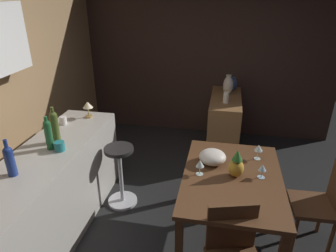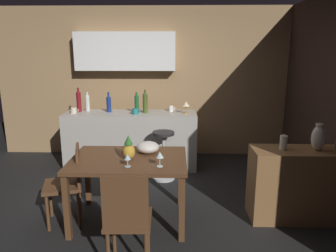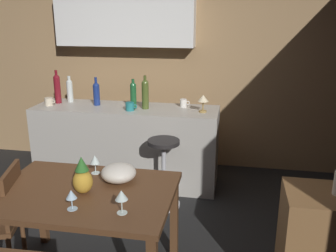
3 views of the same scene
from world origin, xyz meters
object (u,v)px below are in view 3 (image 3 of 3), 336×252
object	(u,v)px
wine_bottle_clear	(70,89)
cup_white	(183,103)
chair_near_window	(0,217)
wine_glass_left	(95,160)
dining_table	(85,202)
wine_glass_right	(121,196)
wine_bottle_ruby	(57,88)
wine_glass_center	(71,195)
wine_bottle_olive	(145,93)
wine_bottle_cobalt	(96,93)
counter_lamp	(203,100)
wine_bottle_green	(133,94)
fruit_bowl	(119,173)
bar_stool	(164,171)
pineapple_centerpiece	(82,178)
cup_cream	(49,102)
cup_teal	(130,106)

from	to	relation	value
wine_bottle_clear	cup_white	xyz separation A→B (m)	(1.37, -0.01, -0.10)
chair_near_window	wine_glass_left	distance (m)	0.81
dining_table	wine_glass_left	size ratio (longest dim) A/B	8.37
wine_glass_right	wine_bottle_ruby	xyz separation A→B (m)	(-1.41, 2.02, 0.22)
chair_near_window	wine_glass_left	world-z (taller)	wine_glass_left
wine_glass_center	cup_white	xyz separation A→B (m)	(0.40, 2.11, 0.11)
wine_bottle_olive	wine_bottle_ruby	world-z (taller)	wine_bottle_ruby
wine_bottle_olive	wine_bottle_cobalt	distance (m)	0.60
wine_glass_left	counter_lamp	size ratio (longest dim) A/B	0.78
wine_glass_left	wine_bottle_olive	size ratio (longest dim) A/B	0.40
wine_bottle_clear	wine_bottle_ruby	size ratio (longest dim) A/B	0.80
wine_glass_left	wine_bottle_green	world-z (taller)	wine_bottle_green
wine_glass_left	counter_lamp	xyz separation A→B (m)	(0.70, 1.37, 0.19)
wine_bottle_ruby	counter_lamp	distance (m)	1.73
wine_bottle_olive	counter_lamp	size ratio (longest dim) A/B	1.94
wine_glass_center	counter_lamp	size ratio (longest dim) A/B	0.70
wine_glass_right	counter_lamp	xyz separation A→B (m)	(0.32, 1.91, 0.18)
wine_bottle_clear	wine_glass_right	bearing A→B (deg)	-58.51
wine_glass_center	wine_bottle_cobalt	xyz separation A→B (m)	(-0.59, 2.02, 0.21)
wine_bottle_olive	wine_bottle_cobalt	bearing A→B (deg)	174.33
wine_glass_center	wine_bottle_clear	distance (m)	2.34
wine_glass_left	fruit_bowl	distance (m)	0.25
dining_table	counter_lamp	xyz separation A→B (m)	(0.67, 1.67, 0.39)
dining_table	bar_stool	world-z (taller)	dining_table
wine_bottle_ruby	wine_bottle_green	distance (m)	0.95
wine_bottle_cobalt	counter_lamp	bearing A→B (deg)	-4.58
wine_bottle_green	cup_white	distance (m)	0.58
wine_bottle_clear	wine_bottle_olive	distance (m)	0.98
bar_stool	wine_bottle_cobalt	bearing A→B (deg)	147.60
pineapple_centerpiece	cup_cream	xyz separation A→B (m)	(-1.11, 1.67, 0.09)
wine_glass_left	counter_lamp	bearing A→B (deg)	63.12
bar_stool	counter_lamp	distance (m)	0.87
chair_near_window	cup_white	size ratio (longest dim) A/B	7.69
dining_table	wine_glass_center	bearing A→B (deg)	-83.81
fruit_bowl	cup_cream	xyz separation A→B (m)	(-1.30, 1.45, 0.14)
wine_bottle_green	wine_bottle_olive	bearing A→B (deg)	4.08
chair_near_window	dining_table	bearing A→B (deg)	2.77
bar_stool	wine_glass_right	xyz separation A→B (m)	(0.02, -1.44, 0.47)
dining_table	wine_bottle_cobalt	bearing A→B (deg)	107.77
wine_glass_left	wine_bottle_green	xyz separation A→B (m)	(-0.08, 1.40, 0.21)
wine_bottle_olive	wine_bottle_ruby	distance (m)	1.08
chair_near_window	wine_bottle_clear	size ratio (longest dim) A/B	2.77
wine_bottle_clear	counter_lamp	world-z (taller)	wine_bottle_clear
dining_table	wine_bottle_cobalt	xyz separation A→B (m)	(-0.57, 1.77, 0.39)
wine_bottle_olive	cup_teal	bearing A→B (deg)	-142.62
wine_glass_center	wine_bottle_green	xyz separation A→B (m)	(-0.14, 1.95, 0.22)
chair_near_window	wine_bottle_olive	xyz separation A→B (m)	(0.69, 1.74, 0.60)
wine_bottle_olive	cup_cream	distance (m)	1.14
wine_glass_right	wine_bottle_olive	size ratio (longest dim) A/B	0.42
wine_bottle_cobalt	cup_teal	size ratio (longest dim) A/B	2.51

